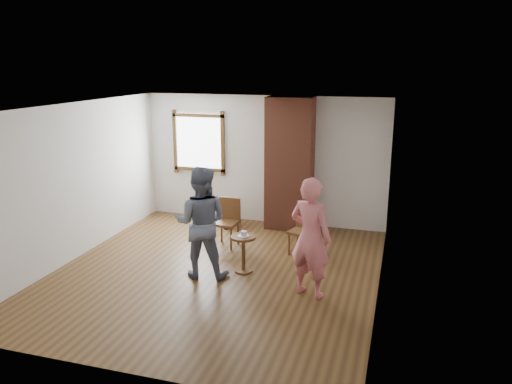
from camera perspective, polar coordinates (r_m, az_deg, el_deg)
ground at (r=8.04m, az=-4.57°, el=-9.14°), size 5.50×5.50×0.00m
room_shell at (r=8.07m, az=-3.66°, el=4.44°), size 5.04×5.52×2.62m
brick_chimney at (r=9.77m, az=3.86°, el=3.20°), size 0.90×0.50×2.60m
stoneware_crock at (r=10.13m, az=-2.88°, el=-2.46°), size 0.47×0.47×0.51m
dark_pot at (r=10.01m, az=-3.42°, el=-3.83°), size 0.15×0.15×0.13m
dining_chair_left at (r=9.02m, az=-3.27°, el=-3.12°), size 0.43×0.43×0.87m
dining_chair_right at (r=8.66m, az=5.43°, el=-4.12°), size 0.47×0.47×0.81m
side_table at (r=7.89m, az=-1.45°, el=-6.39°), size 0.40×0.40×0.60m
cake_plate at (r=7.82m, az=-1.46°, el=-5.02°), size 0.18×0.18×0.01m
cake_slice at (r=7.81m, az=-1.39°, el=-4.79°), size 0.08×0.07×0.06m
man at (r=7.65m, az=-6.31°, el=-3.48°), size 0.94×0.79×1.74m
person_pink at (r=7.02m, az=6.25°, el=-5.19°), size 0.73×0.60×1.73m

